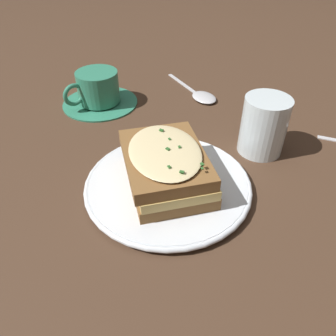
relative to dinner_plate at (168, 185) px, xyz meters
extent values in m
plane|color=#473021|center=(0.01, -0.03, -0.01)|extent=(2.40, 2.40, 0.00)
cylinder|color=white|center=(0.00, 0.00, 0.00)|extent=(0.23, 0.23, 0.01)
torus|color=white|center=(0.00, 0.00, 0.00)|extent=(0.24, 0.24, 0.01)
cube|color=brown|center=(0.00, 0.00, 0.02)|extent=(0.14, 0.16, 0.02)
cube|color=#E0C16B|center=(0.00, 0.00, 0.03)|extent=(0.13, 0.17, 0.01)
cube|color=brown|center=(0.00, 0.00, 0.05)|extent=(0.14, 0.16, 0.02)
ellipsoid|color=beige|center=(0.00, 0.00, 0.06)|extent=(0.13, 0.15, 0.01)
cube|color=#2D6028|center=(-0.04, 0.03, 0.07)|extent=(0.01, 0.01, 0.00)
cube|color=#2D6028|center=(0.01, -0.04, 0.07)|extent=(0.01, 0.01, 0.00)
cube|color=#2D6028|center=(-0.02, 0.05, 0.07)|extent=(0.01, 0.01, 0.00)
cube|color=#2D6028|center=(-0.04, 0.04, 0.07)|extent=(0.00, 0.00, 0.00)
cube|color=#2D6028|center=(0.00, 0.00, 0.07)|extent=(0.01, 0.01, 0.00)
cube|color=#2D6028|center=(0.00, -0.02, 0.07)|extent=(0.00, 0.01, 0.00)
cube|color=#2D6028|center=(0.00, 0.04, 0.07)|extent=(0.01, 0.01, 0.00)
cube|color=#2D6028|center=(-0.02, 0.00, 0.07)|extent=(0.00, 0.01, 0.00)
cylinder|color=#338466|center=(0.14, -0.26, 0.00)|extent=(0.15, 0.15, 0.01)
cylinder|color=#338466|center=(0.14, -0.26, 0.03)|extent=(0.08, 0.08, 0.06)
cylinder|color=#381E0F|center=(0.14, -0.26, 0.05)|extent=(0.07, 0.07, 0.00)
torus|color=#338466|center=(0.18, -0.22, 0.03)|extent=(0.04, 0.04, 0.05)
cylinder|color=silver|center=(-0.15, -0.10, 0.04)|extent=(0.07, 0.07, 0.09)
cube|color=silver|center=(-0.03, -0.35, -0.01)|extent=(0.07, 0.11, 0.00)
ellipsoid|color=silver|center=(-0.07, -0.28, 0.00)|extent=(0.07, 0.08, 0.01)
camera|label=1|loc=(0.00, 0.35, 0.32)|focal=35.00mm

